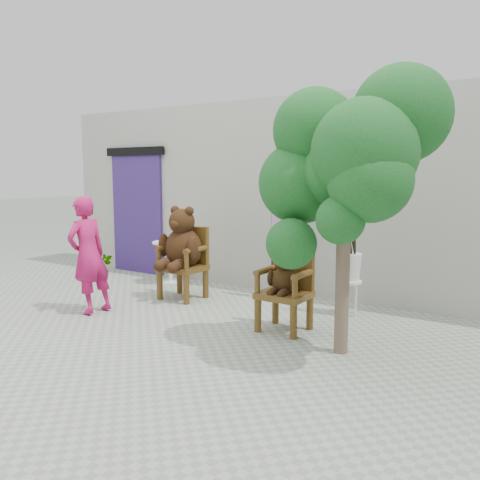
{
  "coord_description": "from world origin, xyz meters",
  "views": [
    {
      "loc": [
        3.79,
        -4.26,
        1.86
      ],
      "look_at": [
        0.01,
        1.48,
        0.95
      ],
      "focal_mm": 38.0,
      "sensor_mm": 36.0,
      "label": 1
    }
  ],
  "objects": [
    {
      "name": "ground_plane",
      "position": [
        0.0,
        0.0,
        0.0
      ],
      "size": [
        60.0,
        60.0,
        0.0
      ],
      "primitive_type": "plane",
      "color": "gray",
      "rests_on": "ground"
    },
    {
      "name": "back_wall",
      "position": [
        0.0,
        3.1,
        1.5
      ],
      "size": [
        9.0,
        1.0,
        3.0
      ],
      "primitive_type": "cube",
      "color": "#ACABA1",
      "rests_on": "ground"
    },
    {
      "name": "doorway",
      "position": [
        -3.0,
        2.58,
        1.16
      ],
      "size": [
        1.4,
        0.11,
        2.33
      ],
      "color": "navy",
      "rests_on": "ground"
    },
    {
      "name": "chair_big",
      "position": [
        -0.99,
        1.45,
        0.77
      ],
      "size": [
        0.68,
        0.73,
        1.38
      ],
      "color": "#462D0F",
      "rests_on": "ground"
    },
    {
      "name": "chair_small",
      "position": [
        1.01,
        0.95,
        0.58
      ],
      "size": [
        0.56,
        0.52,
        0.99
      ],
      "color": "#462D0F",
      "rests_on": "ground"
    },
    {
      "name": "person",
      "position": [
        -1.57,
        0.2,
        0.78
      ],
      "size": [
        0.39,
        0.58,
        1.55
      ],
      "primitive_type": "imported",
      "rotation": [
        0.0,
        0.0,
        -1.6
      ],
      "color": "#B21555",
      "rests_on": "ground"
    },
    {
      "name": "cafe_table",
      "position": [
        -1.88,
        2.2,
        0.44
      ],
      "size": [
        0.6,
        0.6,
        0.7
      ],
      "rotation": [
        0.0,
        0.0,
        0.31
      ],
      "color": "white",
      "rests_on": "ground"
    },
    {
      "name": "display_stand",
      "position": [
        0.26,
        2.25,
        0.58
      ],
      "size": [
        0.47,
        0.38,
        1.51
      ],
      "rotation": [
        0.0,
        0.0,
        -0.06
      ],
      "color": "black",
      "rests_on": "ground"
    },
    {
      "name": "stool_bucket",
      "position": [
        1.4,
        2.0,
        0.64
      ],
      "size": [
        0.32,
        0.32,
        1.45
      ],
      "rotation": [
        0.0,
        0.0,
        0.37
      ],
      "color": "white",
      "rests_on": "ground"
    },
    {
      "name": "tree",
      "position": [
        1.93,
        0.44,
        2.03
      ],
      "size": [
        1.87,
        1.41,
        2.87
      ],
      "rotation": [
        0.0,
        0.0,
        0.09
      ],
      "color": "brown",
      "rests_on": "ground"
    },
    {
      "name": "potted_plant",
      "position": [
        -3.4,
        1.92,
        0.23
      ],
      "size": [
        0.47,
        0.42,
        0.46
      ],
      "primitive_type": "imported",
      "rotation": [
        0.0,
        0.0,
        0.16
      ],
      "color": "#103C19",
      "rests_on": "ground"
    }
  ]
}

